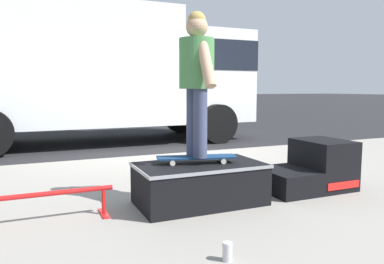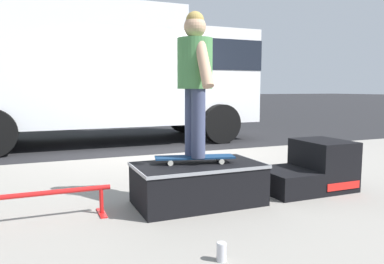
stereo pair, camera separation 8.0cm
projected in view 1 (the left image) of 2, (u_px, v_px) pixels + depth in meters
name	position (u px, v px, depth m)	size (l,w,h in m)	color
ground_plane	(169.00, 155.00, 7.09)	(140.00, 140.00, 0.00)	black
sidewalk_slab	(256.00, 191.00, 4.35)	(50.00, 5.00, 0.12)	gray
skate_box	(200.00, 182.00, 3.67)	(1.24, 0.70, 0.40)	black
kicker_ramp	(312.00, 169.00, 4.22)	(1.00, 0.65, 0.55)	black
grind_rail	(19.00, 202.00, 3.09)	(1.54, 0.28, 0.27)	red
skateboard	(197.00, 157.00, 3.67)	(0.81, 0.38, 0.07)	navy
skater_kid	(197.00, 72.00, 3.58)	(0.34, 0.71, 1.39)	#3F4766
soda_can	(227.00, 252.00, 2.46)	(0.07, 0.07, 0.13)	silver
box_truck	(105.00, 69.00, 8.61)	(6.91, 2.63, 3.05)	white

